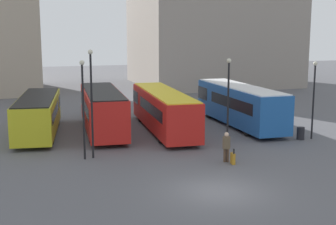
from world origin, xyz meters
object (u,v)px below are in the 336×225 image
at_px(suitcase, 233,158).
at_px(lamp_post_1, 92,96).
at_px(lamp_post_0, 314,93).
at_px(lamp_post_3, 83,102).
at_px(bus_2, 163,109).
at_px(trash_bin, 301,133).
at_px(bus_0, 38,114).
at_px(traveler, 226,144).
at_px(bus_3, 239,104).
at_px(lamp_post_2, 228,96).
at_px(bus_1, 102,109).

relative_size(suitcase, lamp_post_1, 0.14).
height_order(lamp_post_0, lamp_post_3, lamp_post_3).
relative_size(lamp_post_1, lamp_post_3, 1.10).
distance_m(bus_2, lamp_post_1, 8.87).
distance_m(suitcase, trash_bin, 8.10).
bearing_deg(lamp_post_3, bus_2, 43.41).
height_order(lamp_post_0, lamp_post_1, lamp_post_1).
bearing_deg(lamp_post_1, lamp_post_0, 2.05).
bearing_deg(bus_0, traveler, -129.46).
xyz_separation_m(bus_0, bus_3, (15.17, -1.23, 0.20)).
bearing_deg(lamp_post_1, bus_2, 45.06).
relative_size(bus_0, trash_bin, 12.22).
bearing_deg(lamp_post_3, lamp_post_1, 14.82).
bearing_deg(bus_2, lamp_post_2, -157.25).
bearing_deg(bus_0, lamp_post_3, -155.77).
distance_m(bus_0, traveler, 14.51).
xyz_separation_m(bus_1, suitcase, (5.61, -10.49, -1.37)).
distance_m(bus_3, traveler, 10.70).
height_order(bus_2, lamp_post_0, lamp_post_0).
relative_size(bus_1, lamp_post_2, 1.88).
height_order(bus_1, traveler, bus_1).
bearing_deg(lamp_post_3, bus_3, 26.45).
xyz_separation_m(bus_2, bus_3, (6.24, 0.15, 0.09)).
relative_size(traveler, lamp_post_0, 0.33).
height_order(lamp_post_0, lamp_post_2, lamp_post_2).
height_order(lamp_post_0, trash_bin, lamp_post_0).
distance_m(bus_0, lamp_post_3, 8.18).
bearing_deg(traveler, bus_2, 13.32).
xyz_separation_m(bus_0, lamp_post_0, (17.98, -6.94, 1.65)).
distance_m(traveler, lamp_post_1, 8.19).
bearing_deg(lamp_post_3, traveler, -21.07).
distance_m(lamp_post_3, trash_bin, 15.10).
height_order(bus_2, suitcase, bus_2).
relative_size(suitcase, trash_bin, 1.07).
height_order(lamp_post_2, lamp_post_3, lamp_post_3).
bearing_deg(suitcase, lamp_post_3, 73.35).
distance_m(traveler, suitcase, 0.88).
distance_m(bus_2, lamp_post_2, 7.09).
distance_m(bus_2, lamp_post_3, 9.25).
distance_m(lamp_post_2, trash_bin, 6.66).
relative_size(lamp_post_0, trash_bin, 6.27).
bearing_deg(trash_bin, lamp_post_2, -170.90).
bearing_deg(bus_0, lamp_post_0, -103.90).
relative_size(bus_1, bus_3, 0.93).
bearing_deg(lamp_post_1, trash_bin, 2.28).
relative_size(suitcase, lamp_post_2, 0.16).
bearing_deg(lamp_post_1, bus_1, 76.26).
relative_size(bus_0, suitcase, 11.43).
bearing_deg(bus_1, suitcase, -148.18).
bearing_deg(bus_1, bus_3, -90.04).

